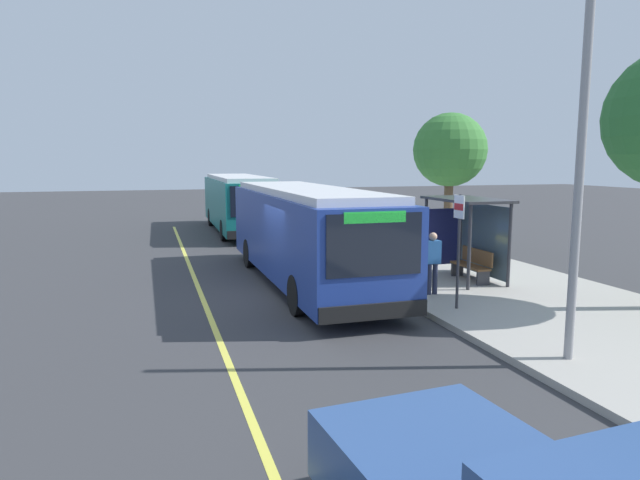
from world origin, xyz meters
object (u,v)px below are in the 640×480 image
object	(u,v)px
route_sign_post	(459,235)
waiting_bench	(472,265)
pedestrian_commuter	(432,259)
transit_bus_second	(238,201)
transit_bus_main	(306,232)

from	to	relation	value
route_sign_post	waiting_bench	bearing A→B (deg)	142.19
waiting_bench	pedestrian_commuter	world-z (taller)	pedestrian_commuter
transit_bus_second	pedestrian_commuter	size ratio (longest dim) A/B	6.36
waiting_bench	pedestrian_commuter	size ratio (longest dim) A/B	0.95
transit_bus_main	pedestrian_commuter	bearing A→B (deg)	43.78
transit_bus_main	waiting_bench	distance (m)	5.13
transit_bus_main	transit_bus_second	distance (m)	13.36
waiting_bench	route_sign_post	world-z (taller)	route_sign_post
route_sign_post	pedestrian_commuter	distance (m)	1.73
transit_bus_second	pedestrian_commuter	world-z (taller)	transit_bus_second
waiting_bench	pedestrian_commuter	xyz separation A→B (m)	(1.26, -2.03, 0.48)
waiting_bench	pedestrian_commuter	bearing A→B (deg)	-58.04
transit_bus_second	pedestrian_commuter	xyz separation A→B (m)	(16.23, 2.75, -0.50)
transit_bus_second	route_sign_post	size ratio (longest dim) A/B	3.84
transit_bus_main	waiting_bench	size ratio (longest dim) A/B	6.76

